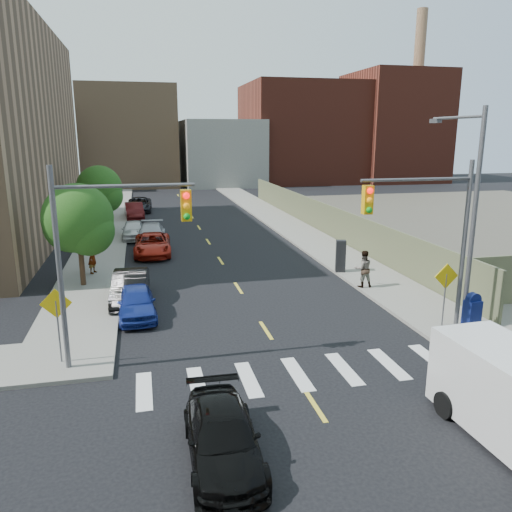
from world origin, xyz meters
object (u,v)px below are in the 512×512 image
parked_car_white (133,230)px  parked_car_silver (151,234)px  parked_car_grey (139,205)px  parked_car_blue (136,302)px  parked_car_black (130,287)px  parked_car_red (152,244)px  mailbox (472,311)px  pedestrian_east (363,269)px  parked_car_maroon (134,211)px  black_sedan (222,437)px  pedestrian_west (92,257)px  payphone (341,256)px

parked_car_white → parked_car_silver: bearing=-52.4°
parked_car_grey → parked_car_white: bearing=-89.5°
parked_car_blue → parked_car_silver: parked_car_silver is taller
parked_car_black → parked_car_red: (1.30, 9.71, -0.04)m
mailbox → parked_car_grey: bearing=101.6°
parked_car_red → parked_car_black: bearing=-95.7°
parked_car_white → pedestrian_east: pedestrian_east is taller
parked_car_maroon → black_sedan: 37.97m
parked_car_blue → parked_car_black: size_ratio=0.89×
parked_car_grey → pedestrian_west: bearing=-93.8°
parked_car_white → parked_car_grey: size_ratio=0.79×
payphone → parked_car_blue: bearing=-142.5°
parked_car_silver → black_sedan: parked_car_silver is taller
parked_car_blue → mailbox: mailbox is taller
parked_car_red → pedestrian_east: bearing=-42.7°
parked_car_red → parked_car_grey: bearing=94.3°
parked_car_black → mailbox: bearing=-23.3°
parked_car_black → black_sedan: size_ratio=1.05×
black_sedan → pedestrian_west: (-4.56, 18.19, 0.48)m
parked_car_grey → parked_car_black: bearing=-88.5°
parked_car_black → parked_car_silver: (1.30, 13.53, -0.04)m
parked_car_silver → pedestrian_east: bearing=-49.7°
parked_car_blue → parked_car_maroon: parked_car_maroon is taller
parked_car_black → parked_car_red: bearing=86.1°
parked_car_red → black_sedan: (1.09, -22.63, -0.08)m
parked_car_red → black_sedan: bearing=-85.3°
parked_car_maroon → black_sedan: parked_car_maroon is taller
parked_car_white → payphone: payphone is taller
black_sedan → payphone: 17.98m
parked_car_blue → pedestrian_east: (11.53, 1.46, 0.43)m
mailbox → black_sedan: bearing=-160.6°
parked_car_red → black_sedan: parked_car_red is taller
parked_car_blue → parked_car_white: 17.38m
parked_car_grey → mailbox: bearing=-67.8°
parked_car_white → mailbox: mailbox is taller
black_sedan → payphone: size_ratio=2.35×
parked_car_blue → pedestrian_west: pedestrian_west is taller
parked_car_silver → black_sedan: (1.09, -26.45, -0.08)m
parked_car_white → parked_car_black: bearing=-89.3°
pedestrian_east → payphone: bearing=-85.3°
parked_car_white → pedestrian_east: bearing=-52.7°
payphone → parked_car_silver: bearing=149.5°
parked_car_black → payphone: 12.05m
mailbox → pedestrian_west: 20.05m
payphone → parked_car_grey: bearing=128.7°
parked_car_blue → parked_car_grey: 31.75m
mailbox → pedestrian_east: size_ratio=0.79×
parked_car_silver → parked_car_white: parked_car_white is taller
parked_car_black → pedestrian_east: (11.80, -0.65, 0.37)m
parked_car_blue → parked_car_white: size_ratio=0.96×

